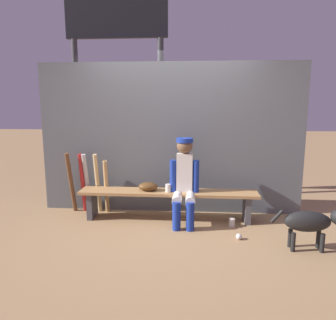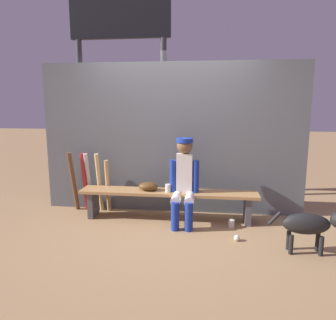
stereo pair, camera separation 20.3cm
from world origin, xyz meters
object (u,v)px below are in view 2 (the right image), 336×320
player_seated (184,179)px  scoreboard (124,49)px  bat_wood_dark (73,182)px  dugout_bench (168,197)px  baseball_glove (148,186)px  cup_on_ground (231,224)px  dog (311,224)px  bat_wood_tan (108,186)px  cup_on_bench (168,188)px  baseball (237,238)px  bat_aluminum_red (85,182)px  bat_wood_natural (99,182)px  bat_aluminum_silver (89,182)px

player_seated → scoreboard: size_ratio=0.32×
bat_wood_dark → player_seated: bearing=-9.9°
dugout_bench → baseball_glove: size_ratio=9.05×
bat_wood_dark → cup_on_ground: size_ratio=8.52×
dog → bat_wood_tan: bearing=158.7°
cup_on_bench → bat_wood_tan: bearing=166.0°
dugout_bench → baseball_glove: baseball_glove is taller
cup_on_ground → cup_on_bench: 0.99m
bat_wood_dark → baseball: bearing=-18.7°
scoreboard → dog: (2.58, -1.86, -2.20)m
player_seated → scoreboard: (-1.10, 1.13, 1.90)m
player_seated → bat_aluminum_red: bearing=167.8°
bat_wood_natural → cup_on_bench: (1.10, -0.25, 0.02)m
scoreboard → dog: bearing=-35.9°
dugout_bench → baseball_glove: 0.32m
bat_wood_dark → cup_on_ground: bat_wood_dark is taller
bat_wood_dark → baseball: bat_wood_dark is taller
bat_wood_tan → scoreboard: 2.28m
bat_aluminum_silver → cup_on_ground: bearing=-11.8°
bat_wood_natural → cup_on_ground: bearing=-11.8°
scoreboard → dog: 3.87m
bat_aluminum_silver → cup_on_ground: (2.15, -0.45, -0.40)m
bat_wood_tan → bat_aluminum_red: bat_aluminum_red is taller
dugout_bench → player_seated: size_ratio=2.13×
dugout_bench → bat_aluminum_silver: 1.29m
baseball → cup_on_ground: (-0.04, 0.42, 0.02)m
player_seated → baseball: (0.70, -0.52, -0.60)m
bat_wood_natural → dog: (2.80, -1.05, -0.13)m
bat_wood_dark → scoreboard: scoreboard is taller
cup_on_ground → baseball_glove: bearing=170.3°
scoreboard → bat_aluminum_red: bearing=-120.4°
baseball_glove → bat_aluminum_silver: 1.01m
baseball_glove → bat_aluminum_red: bearing=167.4°
bat_wood_tan → bat_wood_dark: (-0.54, -0.00, 0.05)m
scoreboard → baseball_glove: bearing=-60.5°
dugout_bench → dog: 1.91m
dugout_bench → baseball: size_ratio=34.24×
baseball_glove → cup_on_bench: baseball_glove is taller
bat_wood_natural → bat_aluminum_red: 0.24m
dugout_bench → cup_on_ground: 0.95m
bat_aluminum_red → dog: (3.04, -1.07, -0.12)m
bat_wood_natural → baseball: 2.22m
cup_on_bench → player_seated: bearing=-16.2°
baseball_glove → bat_aluminum_red: (-1.04, 0.23, -0.03)m
cup_on_ground → dog: (0.82, -0.64, 0.28)m
baseball_glove → bat_aluminum_red: 1.07m
player_seated → baseball_glove: bearing=168.6°
player_seated → bat_aluminum_silver: size_ratio=1.29×
bat_wood_natural → bat_aluminum_silver: bearing=168.7°
player_seated → scoreboard: 2.47m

